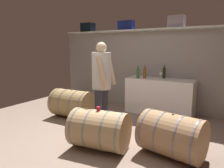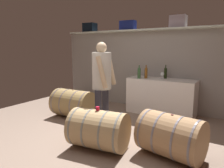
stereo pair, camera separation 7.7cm
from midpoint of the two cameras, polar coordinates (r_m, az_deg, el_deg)
The scene contains 16 objects.
ground_plane at distance 4.01m, azimuth -0.30°, elevation -13.17°, with size 6.56×8.30×0.02m, color gray.
back_wall_panel at distance 5.45m, azimuth 10.09°, elevation 3.72°, with size 5.36×0.10×1.98m, color gray.
high_shelf_board at distance 5.30m, azimuth 9.83°, elevation 14.44°, with size 4.93×0.40×0.03m, color silver.
toolcase_black at distance 6.23m, azimuth -7.00°, elevation 15.12°, with size 0.35×0.28×0.25m, color black.
toolcase_navy at distance 5.57m, azimuth 3.51°, elevation 15.74°, with size 0.40×0.21×0.24m, color navy.
toolcase_grey at distance 5.12m, azimuth 16.88°, elevation 16.04°, with size 0.35×0.25×0.27m, color gray.
work_cabinet at distance 5.08m, azimuth 12.57°, elevation -3.30°, with size 1.56×0.61×0.84m, color white.
wine_bottle_dark at distance 5.09m, azimuth 13.68°, elevation 3.09°, with size 0.07×0.07×0.32m.
wine_bottle_amber at distance 5.01m, azimuth 8.53°, elevation 3.16°, with size 0.07×0.07×0.31m.
wine_bottle_green at distance 4.96m, azimuth 6.67°, elevation 3.15°, with size 0.07×0.07×0.31m.
wine_glass at distance 4.99m, azimuth 12.84°, elevation 2.66°, with size 0.09×0.09×0.16m.
wine_barrel_near at distance 3.32m, azimuth -4.16°, elevation -12.34°, with size 0.95×0.72×0.62m.
wine_barrel_far at distance 3.19m, azimuth 15.45°, elevation -13.40°, with size 0.97×0.76×0.64m.
wine_barrel_flank at distance 4.81m, azimuth -11.30°, elevation -5.31°, with size 0.94×0.66×0.64m.
tasting_cup at distance 3.21m, azimuth -4.46°, elevation -6.75°, with size 0.06×0.06×0.06m, color red.
winemaker_pouring at distance 3.83m, azimuth -3.38°, elevation 1.80°, with size 0.42×0.51×1.66m.
Camera 1 is at (1.86, -2.55, 1.56)m, focal length 33.30 mm.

